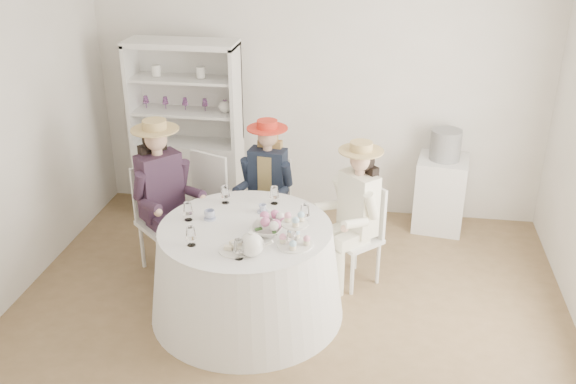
# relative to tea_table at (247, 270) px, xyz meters

# --- Properties ---
(ground) EXTENTS (4.50, 4.50, 0.00)m
(ground) POSITION_rel_tea_table_xyz_m (0.32, -0.03, -0.38)
(ground) COLOR brown
(ground) RESTS_ON ground
(wall_back) EXTENTS (4.50, 0.00, 4.50)m
(wall_back) POSITION_rel_tea_table_xyz_m (0.32, 1.97, 0.97)
(wall_back) COLOR silver
(wall_back) RESTS_ON ground
(wall_front) EXTENTS (4.50, 0.00, 4.50)m
(wall_front) POSITION_rel_tea_table_xyz_m (0.32, -2.03, 0.97)
(wall_front) COLOR silver
(wall_front) RESTS_ON ground
(tea_table) EXTENTS (1.53, 1.53, 0.76)m
(tea_table) POSITION_rel_tea_table_xyz_m (0.00, 0.00, 0.00)
(tea_table) COLOR white
(tea_table) RESTS_ON ground
(hutch) EXTENTS (1.09, 0.45, 1.81)m
(hutch) POSITION_rel_tea_table_xyz_m (-0.95, 1.64, 0.26)
(hutch) COLOR silver
(hutch) RESTS_ON ground
(side_table) EXTENTS (0.53, 0.53, 0.74)m
(side_table) POSITION_rel_tea_table_xyz_m (1.59, 1.72, -0.01)
(side_table) COLOR silver
(side_table) RESTS_ON ground
(hatbox) EXTENTS (0.32, 0.32, 0.29)m
(hatbox) POSITION_rel_tea_table_xyz_m (1.59, 1.72, 0.50)
(hatbox) COLOR black
(hatbox) RESTS_ON side_table
(guest_left) EXTENTS (0.59, 0.58, 1.39)m
(guest_left) POSITION_rel_tea_table_xyz_m (-0.84, 0.52, 0.41)
(guest_left) COLOR silver
(guest_left) RESTS_ON ground
(guest_mid) EXTENTS (0.47, 0.49, 1.28)m
(guest_mid) POSITION_rel_tea_table_xyz_m (-0.02, 0.99, 0.34)
(guest_mid) COLOR silver
(guest_mid) RESTS_ON ground
(guest_right) EXTENTS (0.54, 0.54, 1.28)m
(guest_right) POSITION_rel_tea_table_xyz_m (0.81, 0.57, 0.34)
(guest_right) COLOR silver
(guest_right) RESTS_ON ground
(spare_chair) EXTENTS (0.54, 0.54, 0.99)m
(spare_chair) POSITION_rel_tea_table_xyz_m (-0.48, 0.97, 0.15)
(spare_chair) COLOR silver
(spare_chair) RESTS_ON ground
(teacup_a) EXTENTS (0.10, 0.10, 0.07)m
(teacup_a) POSITION_rel_tea_table_xyz_m (-0.30, 0.09, 0.42)
(teacup_a) COLOR white
(teacup_a) RESTS_ON tea_table
(teacup_b) EXTENTS (0.07, 0.07, 0.06)m
(teacup_b) POSITION_rel_tea_table_xyz_m (0.08, 0.27, 0.41)
(teacup_b) COLOR white
(teacup_b) RESTS_ON tea_table
(teacup_c) EXTENTS (0.10, 0.10, 0.06)m
(teacup_c) POSITION_rel_tea_table_xyz_m (0.26, 0.07, 0.42)
(teacup_c) COLOR white
(teacup_c) RESTS_ON tea_table
(flower_bowl) EXTENTS (0.27, 0.27, 0.06)m
(flower_bowl) POSITION_rel_tea_table_xyz_m (0.18, -0.09, 0.41)
(flower_bowl) COLOR white
(flower_bowl) RESTS_ON tea_table
(flower_arrangement) EXTENTS (0.19, 0.20, 0.07)m
(flower_arrangement) POSITION_rel_tea_table_xyz_m (0.22, -0.04, 0.48)
(flower_arrangement) COLOR #CE679B
(flower_arrangement) RESTS_ON tea_table
(table_teapot) EXTENTS (0.25, 0.18, 0.19)m
(table_teapot) POSITION_rel_tea_table_xyz_m (0.13, -0.39, 0.46)
(table_teapot) COLOR white
(table_teapot) RESTS_ON tea_table
(sandwich_plate) EXTENTS (0.24, 0.24, 0.05)m
(sandwich_plate) POSITION_rel_tea_table_xyz_m (0.01, -0.35, 0.40)
(sandwich_plate) COLOR white
(sandwich_plate) RESTS_ON tea_table
(cupcake_stand) EXTENTS (0.26, 0.26, 0.24)m
(cupcake_stand) POSITION_rel_tea_table_xyz_m (0.41, -0.21, 0.47)
(cupcake_stand) COLOR white
(cupcake_stand) RESTS_ON tea_table
(stemware_set) EXTENTS (0.97, 0.98, 0.15)m
(stemware_set) POSITION_rel_tea_table_xyz_m (-0.00, -0.00, 0.46)
(stemware_set) COLOR white
(stemware_set) RESTS_ON tea_table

